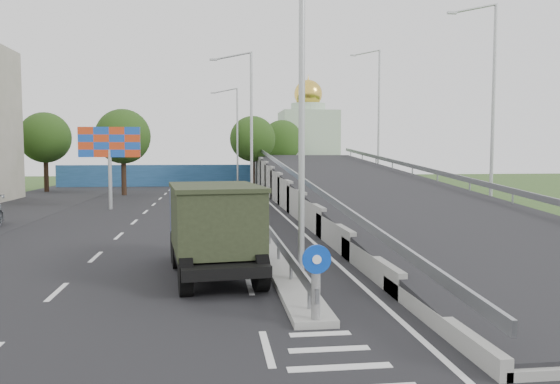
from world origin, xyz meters
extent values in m
plane|color=#2D4C1E|center=(0.00, 0.00, 0.00)|extent=(160.00, 160.00, 0.00)
cube|color=black|center=(-3.00, 20.00, 0.00)|extent=(26.00, 90.00, 0.04)
cube|color=gray|center=(0.00, 24.00, 0.10)|extent=(1.00, 44.00, 0.20)
cube|color=gray|center=(12.30, 24.00, 2.35)|extent=(0.10, 50.00, 0.32)
cube|color=gray|center=(2.80, 24.00, 2.35)|extent=(0.10, 50.00, 0.32)
cube|color=gray|center=(0.00, 24.00, 0.75)|extent=(0.08, 44.00, 0.32)
cylinder|color=gray|center=(0.00, 24.00, 0.50)|extent=(0.09, 0.09, 0.60)
cylinder|color=black|center=(0.00, 2.20, 0.80)|extent=(0.20, 0.20, 1.20)
cylinder|color=#0C3FBF|center=(0.00, 2.12, 1.55)|extent=(0.64, 0.05, 0.64)
cylinder|color=white|center=(0.00, 2.09, 1.55)|extent=(0.20, 0.03, 0.20)
cylinder|color=#B2B5B7|center=(0.30, 6.00, 5.20)|extent=(0.18, 0.18, 10.00)
cylinder|color=#B2B5B7|center=(0.30, 26.00, 5.20)|extent=(0.18, 0.18, 10.00)
cylinder|color=#B2B5B7|center=(-0.90, 26.00, 9.95)|extent=(2.57, 0.12, 0.66)
cube|color=#B2B5B7|center=(-2.10, 26.00, 9.70)|extent=(0.50, 0.18, 0.12)
cylinder|color=#B2B5B7|center=(0.30, 46.00, 5.20)|extent=(0.18, 0.18, 10.00)
cylinder|color=#B2B5B7|center=(-0.90, 46.00, 9.95)|extent=(2.57, 0.12, 0.66)
cube|color=#B2B5B7|center=(-2.10, 46.00, 9.70)|extent=(0.50, 0.18, 0.12)
cube|color=navy|center=(-4.00, 52.00, 1.20)|extent=(30.00, 0.50, 2.40)
cube|color=#B2CCAD|center=(10.00, 60.00, 4.50)|extent=(7.00, 7.00, 9.00)
cylinder|color=#B2CCAD|center=(10.00, 60.00, 9.50)|extent=(4.40, 4.40, 1.00)
sphere|color=gold|center=(10.00, 60.00, 11.20)|extent=(3.60, 3.60, 3.60)
cone|color=gold|center=(10.00, 60.00, 13.20)|extent=(0.30, 0.30, 1.20)
cylinder|color=#B2B5B7|center=(-9.00, 28.00, 2.00)|extent=(0.24, 0.24, 4.00)
cube|color=red|center=(-9.00, 28.00, 4.50)|extent=(4.00, 0.20, 2.00)
cylinder|color=black|center=(-10.00, 40.00, 2.00)|extent=(0.44, 0.44, 4.00)
sphere|color=#243A0F|center=(-10.00, 40.00, 5.20)|extent=(4.80, 4.80, 4.80)
cylinder|color=black|center=(2.00, 48.00, 2.00)|extent=(0.44, 0.44, 4.00)
sphere|color=#243A0F|center=(2.00, 48.00, 5.20)|extent=(4.80, 4.80, 4.80)
cylinder|color=black|center=(-18.00, 45.00, 2.00)|extent=(0.44, 0.44, 4.00)
sphere|color=#243A0F|center=(-18.00, 45.00, 5.20)|extent=(4.80, 4.80, 4.80)
cylinder|color=black|center=(6.00, 55.00, 2.00)|extent=(0.44, 0.44, 4.00)
sphere|color=#243A0F|center=(6.00, 55.00, 5.20)|extent=(4.80, 4.80, 4.80)
cylinder|color=black|center=(-3.50, 9.70, 0.56)|extent=(0.49, 1.16, 1.13)
cylinder|color=black|center=(-1.46, 9.95, 0.56)|extent=(0.49, 1.16, 1.13)
cylinder|color=black|center=(-3.39, 8.79, 0.56)|extent=(0.49, 1.16, 1.13)
cylinder|color=black|center=(-1.36, 9.03, 0.56)|extent=(0.49, 1.16, 1.13)
cylinder|color=black|center=(-2.97, 5.22, 0.56)|extent=(0.49, 1.16, 1.13)
cylinder|color=black|center=(-0.93, 5.47, 0.56)|extent=(0.49, 1.16, 1.13)
cube|color=black|center=(-2.23, 7.69, 0.72)|extent=(3.09, 6.59, 0.31)
cube|color=navy|center=(-2.51, 10.08, 1.74)|extent=(2.53, 1.91, 1.74)
cube|color=black|center=(-2.61, 10.86, 2.20)|extent=(1.94, 0.29, 0.72)
cube|color=black|center=(-2.62, 10.94, 0.67)|extent=(2.36, 0.43, 0.51)
cube|color=#262D1B|center=(-2.16, 7.08, 1.85)|extent=(2.90, 4.16, 1.85)
cube|color=#262D1B|center=(-2.16, 7.08, 2.82)|extent=(3.02, 4.27, 0.12)
camera|label=1|loc=(-2.23, -9.37, 3.89)|focal=35.00mm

